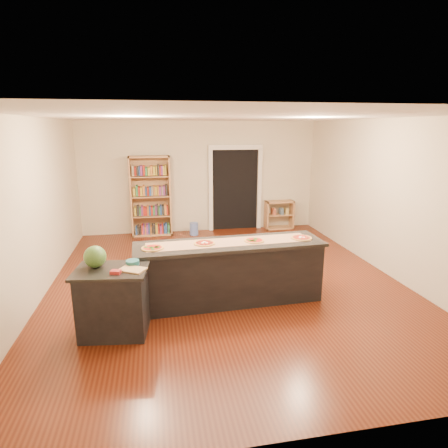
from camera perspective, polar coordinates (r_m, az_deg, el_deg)
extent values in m
cube|color=beige|center=(6.25, 0.33, 3.10)|extent=(6.00, 7.00, 2.80)
cube|color=#511F0D|center=(6.67, 0.32, -8.75)|extent=(6.00, 7.00, 0.01)
cube|color=white|center=(6.13, 0.35, 16.01)|extent=(6.00, 7.00, 0.01)
cube|color=black|center=(9.85, 1.68, 5.23)|extent=(1.20, 0.02, 2.10)
cube|color=silver|center=(9.69, -2.04, 5.07)|extent=(0.10, 0.08, 2.10)
cube|color=silver|center=(9.96, 5.40, 5.28)|extent=(0.10, 0.08, 2.10)
cube|color=silver|center=(9.69, 1.78, 11.62)|extent=(1.40, 0.08, 0.12)
cube|color=black|center=(5.82, 0.84, -7.55)|extent=(2.79, 0.70, 0.90)
cube|color=black|center=(5.66, 0.86, -3.10)|extent=(2.87, 0.78, 0.05)
cube|color=black|center=(5.15, -16.47, -11.47)|extent=(0.83, 0.59, 0.86)
cube|color=black|center=(4.98, -16.84, -6.80)|extent=(0.91, 0.66, 0.04)
cube|color=tan|center=(9.44, -11.09, 4.16)|extent=(0.99, 0.35, 1.97)
cube|color=tan|center=(10.11, 8.40, 1.41)|extent=(0.75, 0.32, 0.75)
cylinder|color=#5973C7|center=(9.47, -4.61, -0.73)|extent=(0.21, 0.21, 0.31)
cube|color=#9B6F50|center=(5.68, 0.80, -2.77)|extent=(2.51, 0.56, 0.00)
sphere|color=#144214|center=(5.05, -19.06, -4.73)|extent=(0.28, 0.28, 0.28)
cube|color=tan|center=(4.86, -13.78, -6.76)|extent=(0.38, 0.34, 0.02)
cube|color=maroon|center=(4.80, -16.18, -7.04)|extent=(0.14, 0.12, 0.04)
cylinder|color=#195966|center=(5.03, -13.76, -5.75)|extent=(0.17, 0.17, 0.06)
cylinder|color=tan|center=(5.47, -10.82, -3.61)|extent=(0.32, 0.32, 0.02)
cylinder|color=#A5190C|center=(5.47, -10.83, -3.52)|extent=(0.26, 0.26, 0.00)
cylinder|color=tan|center=(5.60, -3.00, -2.93)|extent=(0.33, 0.33, 0.02)
cylinder|color=#A5190C|center=(5.60, -3.00, -2.84)|extent=(0.27, 0.27, 0.00)
cylinder|color=tan|center=(5.74, 4.62, -2.53)|extent=(0.29, 0.29, 0.02)
cylinder|color=#A5190C|center=(5.73, 4.62, -2.44)|extent=(0.24, 0.24, 0.00)
cylinder|color=tan|center=(5.98, 11.71, -2.07)|extent=(0.32, 0.32, 0.02)
cylinder|color=#A5190C|center=(5.98, 11.71, -1.99)|extent=(0.26, 0.26, 0.00)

